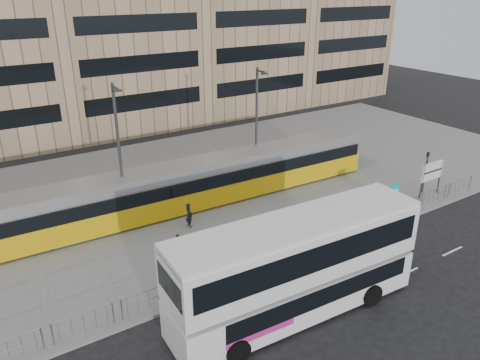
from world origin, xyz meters
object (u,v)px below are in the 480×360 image
traffic_light_east (426,167)px  lamp_post_west (120,151)px  ad_panel (395,193)px  pedestrian (189,215)px  double_decker_bus (297,265)px  tram (201,182)px  station_sign (432,173)px  lamp_post_east (257,124)px  traffic_light_west (179,256)px

traffic_light_east → lamp_post_west: 21.19m
ad_panel → pedestrian: bearing=152.6°
double_decker_bus → traffic_light_east: double_decker_bus is taller
tram → double_decker_bus: bearing=-97.0°
tram → pedestrian: bearing=-130.5°
ad_panel → traffic_light_east: bearing=0.0°
tram → traffic_light_east: size_ratio=8.65×
tram → lamp_post_west: (-5.36, 0.15, 3.23)m
tram → station_sign: size_ratio=10.47×
station_sign → lamp_post_east: (-9.19, 8.45, 2.96)m
double_decker_bus → lamp_post_west: lamp_post_west is taller
ad_panel → pedestrian: ad_panel is taller
pedestrian → lamp_post_west: 5.72m
traffic_light_west → station_sign: bearing=23.4°
station_sign → pedestrian: bearing=161.9°
lamp_post_west → traffic_light_west: bearing=-92.2°
double_decker_bus → lamp_post_west: size_ratio=1.37×
double_decker_bus → station_sign: double_decker_bus is taller
tram → station_sign: (14.22, -7.75, 0.19)m
tram → ad_panel: tram is taller
lamp_post_west → station_sign: bearing=-22.0°
pedestrian → double_decker_bus: bearing=178.9°
lamp_post_west → lamp_post_east: size_ratio=1.02×
station_sign → double_decker_bus: bearing=-164.3°
station_sign → lamp_post_west: size_ratio=0.29×
station_sign → ad_panel: size_ratio=1.55×
traffic_light_west → lamp_post_east: bearing=61.7°
pedestrian → traffic_light_east: (16.60, -4.66, 1.18)m
traffic_light_west → ad_panel: bearing=24.3°
pedestrian → station_sign: bearing=-110.8°
traffic_light_east → lamp_post_east: bearing=128.4°
traffic_light_east → lamp_post_west: lamp_post_west is taller
traffic_light_east → double_decker_bus: bearing=-173.6°
pedestrian → lamp_post_east: lamp_post_east is taller
traffic_light_west → lamp_post_west: 8.77m
lamp_post_east → traffic_light_east: bearing=-40.1°
traffic_light_east → lamp_post_west: bearing=148.2°
tram → lamp_post_east: lamp_post_east is taller
ad_panel → lamp_post_east: (-5.67, 8.23, 3.77)m
station_sign → traffic_light_west: size_ratio=0.83×
tram → station_sign: 16.20m
tram → lamp_post_east: bearing=9.6°
pedestrian → traffic_light_east: 17.28m
tram → lamp_post_west: size_ratio=3.02×
ad_panel → pedestrian: size_ratio=1.04×
double_decker_bus → traffic_light_west: size_ratio=3.93×
ad_panel → lamp_post_east: size_ratio=0.19×
tram → pedestrian: 3.46m
traffic_light_west → pedestrian: bearing=81.1°
station_sign → traffic_light_west: 19.91m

